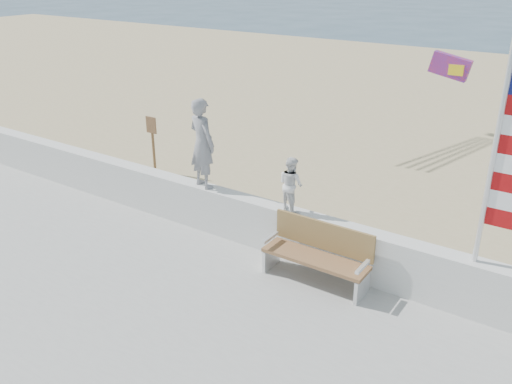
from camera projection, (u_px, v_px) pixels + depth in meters
ground at (185, 301)px, 8.87m from camera, size 220.00×220.00×0.00m
sand at (389, 150)px, 15.70m from camera, size 90.00×40.00×0.08m
seawall at (253, 221)px, 10.14m from camera, size 30.00×0.35×0.90m
adult at (202, 143)px, 10.21m from camera, size 0.72×0.57×1.74m
child at (291, 184)px, 9.36m from camera, size 0.57×0.51×0.98m
bench at (318, 253)px, 8.94m from camera, size 1.80×0.57×1.00m
flag at (507, 137)px, 7.12m from camera, size 0.50×0.08×3.50m
parafoil_kite at (451, 67)px, 11.17m from camera, size 0.87×0.26×0.59m
sign at (153, 140)px, 13.69m from camera, size 0.32×0.07×1.46m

